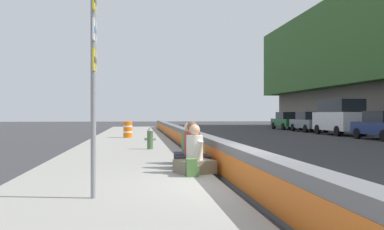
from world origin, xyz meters
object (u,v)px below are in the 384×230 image
Objects in this scene: parked_car_fourth at (384,125)px; parked_car_far at (309,122)px; parked_car_farther at (287,121)px; seated_person_rear at (188,151)px; fire_hydrant at (150,138)px; seated_person_middle at (192,153)px; backpack at (192,168)px; parked_car_midline at (340,116)px; construction_barrel at (128,129)px; seated_person_foreground at (195,158)px; route_sign_post at (94,73)px.

parked_car_far is (11.97, -0.16, 0.00)m from parked_car_fourth.
parked_car_far is 1.00× the size of parked_car_farther.
seated_person_rear is 0.25× the size of parked_car_farther.
fire_hydrant is 0.72× the size of seated_person_middle.
seated_person_middle is 18.44m from parked_car_fourth.
fire_hydrant is 7.89m from backpack.
parked_car_far is (26.62, -13.28, 0.53)m from backpack.
parked_car_midline is at bearing 179.69° from parked_car_farther.
parked_car_farther reaches higher than seated_person_middle.
construction_barrel is at bearing 123.63° from parked_car_far.
parked_car_fourth is 1.01× the size of parked_car_far.
parked_car_midline reaches higher than parked_car_farther.
parked_car_farther is (32.26, -13.26, 0.53)m from backpack.
parked_car_midline is (18.03, -12.98, 0.85)m from seated_person_rear.
fire_hydrant is 0.19× the size of parked_car_far.
seated_person_middle is at bearing 152.47° from parked_car_far.
fire_hydrant is 6.42m from seated_person_middle.
parked_car_far reaches higher than seated_person_foreground.
fire_hydrant is 0.93× the size of construction_barrel.
parked_car_far is at bearing -0.74° from parked_car_midline.
route_sign_post reaches higher than seated_person_rear.
seated_person_foreground is at bearing 146.93° from parked_car_midline.
seated_person_rear is at bearing -169.80° from fire_hydrant.
seated_person_middle reaches higher than backpack.
seated_person_rear reaches higher than construction_barrel.
backpack is at bearing 166.28° from seated_person_foreground.
fire_hydrant is at bearing 143.26° from parked_car_far.
seated_person_foreground is at bearing 137.33° from parked_car_fourth.
route_sign_post is at bearing 146.64° from parked_car_midline.
parked_car_fourth is at bearing -44.55° from seated_person_middle.
backpack is at bearing 153.49° from parked_car_far.
construction_barrel is 0.21× the size of parked_car_farther.
parked_car_midline is 1.13× the size of parked_car_far.
seated_person_middle is at bearing -3.14° from seated_person_foreground.
parked_car_fourth and parked_car_far have the same top height.
seated_person_rear is 22.23m from parked_car_midline.
seated_person_middle is 1.06× the size of seated_person_rear.
seated_person_foreground is 0.60m from backpack.
seated_person_rear is 0.25× the size of parked_car_fourth.
seated_person_middle reaches higher than seated_person_rear.
seated_person_middle is 0.24× the size of parked_car_midline.
parked_car_far is (18.76, -14.00, 0.27)m from fire_hydrant.
construction_barrel is (13.98, 2.03, 0.12)m from seated_person_rear.
seated_person_foreground is 0.26× the size of parked_car_farther.
route_sign_post is at bearing 151.26° from seated_person_middle.
parked_car_midline is (5.98, -0.08, 0.49)m from parked_car_fourth.
backpack is at bearing 138.14° from parked_car_fourth.
route_sign_post reaches higher than seated_person_middle.
parked_car_farther is (34.63, -15.20, -1.37)m from route_sign_post.
route_sign_post is 3.13× the size of seated_person_rear.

